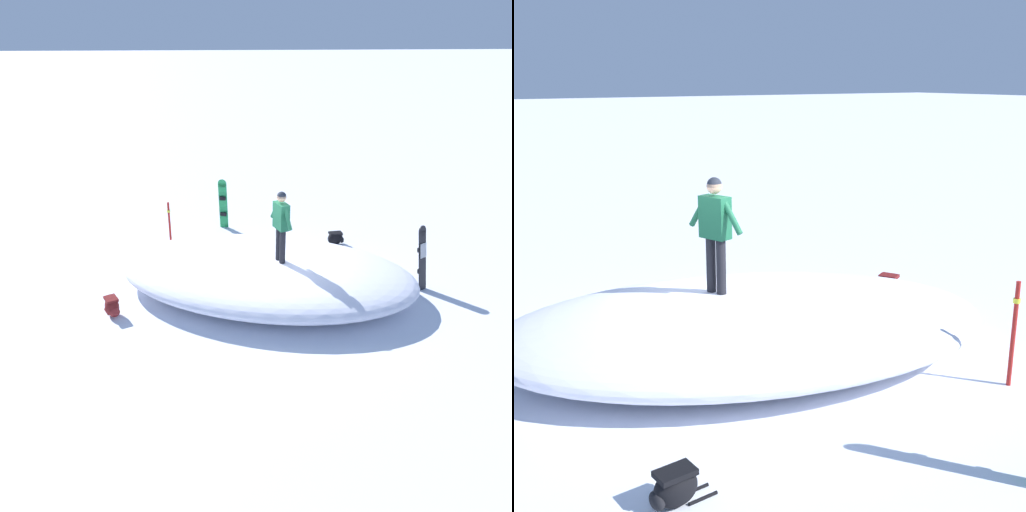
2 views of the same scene
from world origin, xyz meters
The scene contains 6 objects.
ground centered at (0.00, 0.00, 0.00)m, with size 240.00×240.00×0.00m, color white.
snow_mound centered at (-0.10, 0.42, 0.48)m, with size 7.23×4.30×0.95m, color white.
snowboarder_standing centered at (0.20, 0.10, 1.95)m, with size 0.41×0.99×1.68m.
backpack_near centered at (2.25, 3.14, 0.20)m, with size 0.69×0.34×0.39m.
backpack_far centered at (-3.65, -0.49, 0.24)m, with size 0.48×0.62×0.46m.
trail_marker_pole centered at (-2.60, 3.11, 0.77)m, with size 0.10×0.10×1.45m.
Camera 2 is at (4.39, 8.31, 3.99)m, focal length 46.59 mm.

